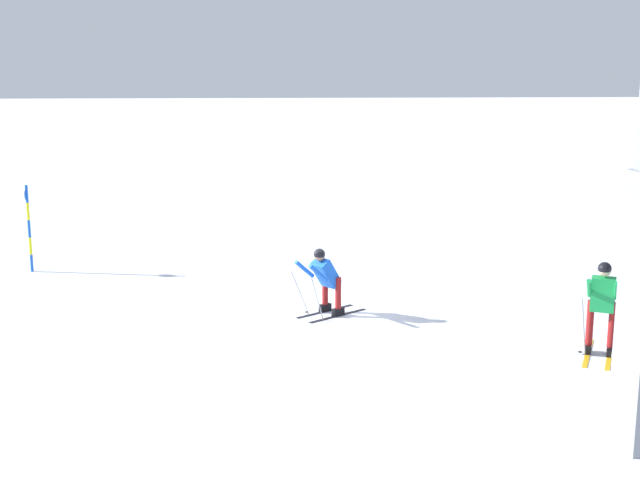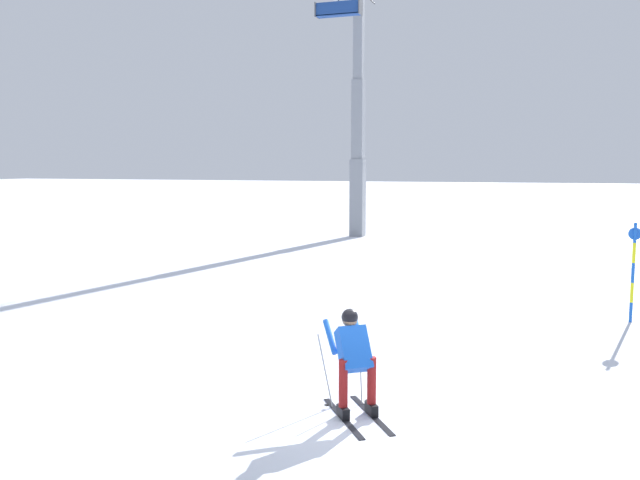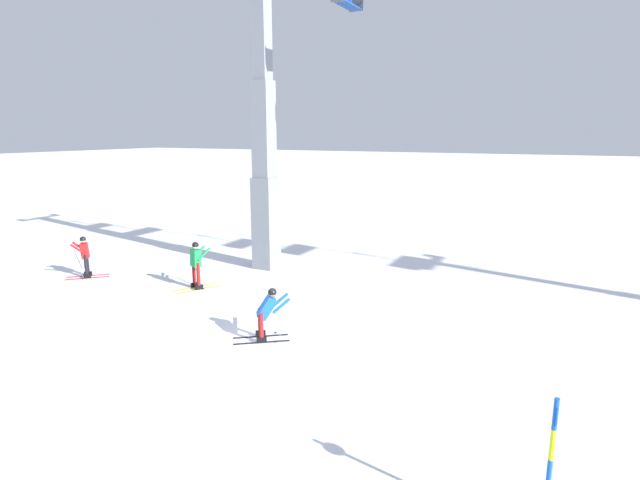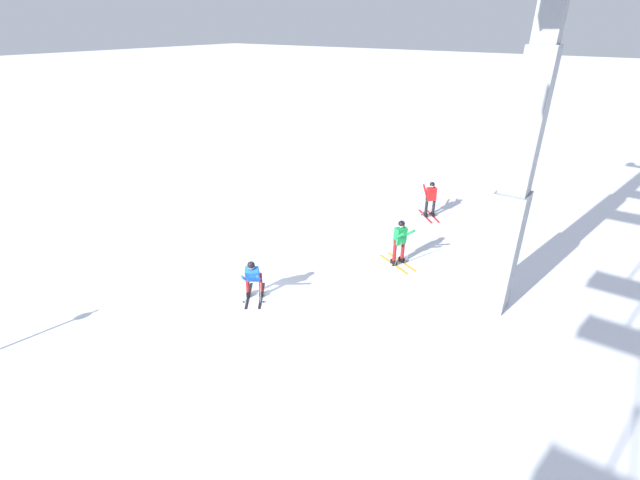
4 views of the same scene
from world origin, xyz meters
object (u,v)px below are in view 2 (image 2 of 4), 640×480
at_px(skier_carving_main, 353,354).
at_px(lift_tower_far, 358,133).
at_px(chairlift_seat_farthest, 338,9).
at_px(trail_marker_pole, 633,269).

distance_m(skier_carving_main, lift_tower_far, 23.97).
xyz_separation_m(lift_tower_far, chairlift_seat_farthest, (-3.29, 0.00, 5.26)).
height_order(chairlift_seat_farthest, trail_marker_pole, chairlift_seat_farthest).
bearing_deg(trail_marker_pole, skier_carving_main, 148.97).
bearing_deg(lift_tower_far, chairlift_seat_farthest, 180.00).
height_order(skier_carving_main, trail_marker_pole, trail_marker_pole).
relative_size(skier_carving_main, chairlift_seat_farthest, 0.81).
bearing_deg(chairlift_seat_farthest, skier_carving_main, -161.48).
height_order(skier_carving_main, chairlift_seat_farthest, chairlift_seat_farthest).
relative_size(lift_tower_far, trail_marker_pole, 5.33).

